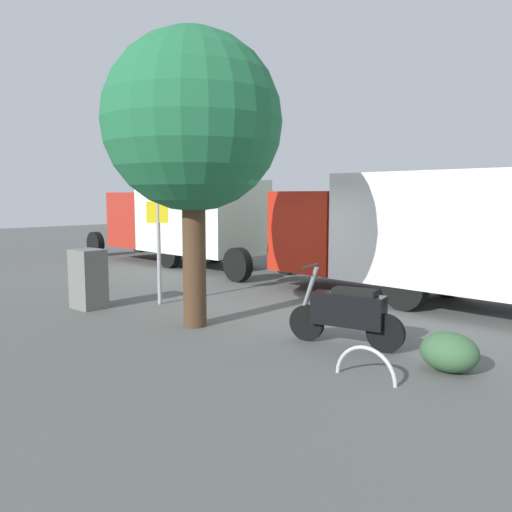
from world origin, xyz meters
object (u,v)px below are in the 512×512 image
(box_truck_far, at_px, (181,217))
(motorcycle, at_px, (347,312))
(box_truck_near, at_px, (404,229))
(stop_sign, at_px, (157,210))
(utility_cabinet, at_px, (88,279))
(street_tree, at_px, (192,123))
(bike_rack_hoop, at_px, (365,379))

(box_truck_far, height_order, motorcycle, box_truck_far)
(box_truck_near, relative_size, box_truck_far, 1.05)
(stop_sign, xyz_separation_m, utility_cabinet, (0.68, 1.22, -1.36))
(utility_cabinet, bearing_deg, box_truck_near, -127.65)
(box_truck_near, bearing_deg, stop_sign, 50.88)
(box_truck_far, bearing_deg, street_tree, 144.11)
(motorcycle, relative_size, street_tree, 0.36)
(street_tree, xyz_separation_m, utility_cabinet, (2.65, 0.58, -2.86))
(stop_sign, distance_m, utility_cabinet, 1.95)
(box_truck_near, bearing_deg, street_tree, 74.18)
(street_tree, bearing_deg, box_truck_far, -36.02)
(box_truck_near, height_order, street_tree, street_tree)
(bike_rack_hoop, bearing_deg, utility_cabinet, 3.32)
(motorcycle, xyz_separation_m, utility_cabinet, (5.26, 1.39, 0.07))
(street_tree, bearing_deg, box_truck_near, -106.57)
(box_truck_near, distance_m, utility_cabinet, 6.67)
(stop_sign, distance_m, bike_rack_hoop, 5.96)
(box_truck_far, bearing_deg, box_truck_near, 177.44)
(box_truck_far, relative_size, street_tree, 1.52)
(box_truck_far, relative_size, utility_cabinet, 6.36)
(utility_cabinet, bearing_deg, bike_rack_hoop, -176.68)
(box_truck_far, bearing_deg, stop_sign, 138.54)
(box_truck_far, xyz_separation_m, stop_sign, (-4.96, 4.40, 0.42))
(street_tree, bearing_deg, stop_sign, -17.87)
(motorcycle, xyz_separation_m, stop_sign, (4.57, 0.17, 1.43))
(stop_sign, bearing_deg, box_truck_near, -129.87)
(utility_cabinet, relative_size, bike_rack_hoop, 1.40)
(box_truck_near, relative_size, bike_rack_hoop, 9.29)
(box_truck_far, distance_m, street_tree, 8.77)
(stop_sign, relative_size, utility_cabinet, 2.47)
(box_truck_far, xyz_separation_m, utility_cabinet, (-4.27, 5.62, -0.94))
(utility_cabinet, bearing_deg, box_truck_far, -52.74)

